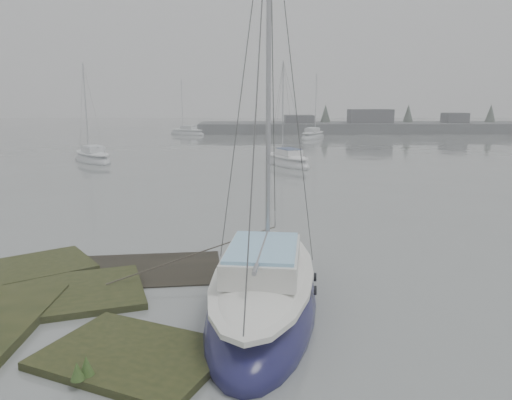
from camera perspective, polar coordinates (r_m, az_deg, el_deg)
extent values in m
plane|color=slate|center=(40.09, -4.95, 4.39)|extent=(160.00, 160.00, 0.00)
cube|color=#4C4F51|center=(75.45, 17.14, 7.85)|extent=(60.00, 8.00, 1.60)
cube|color=#424247|center=(71.12, 4.94, 8.76)|extent=(4.00, 3.00, 2.20)
cube|color=#424247|center=(72.79, 12.90, 8.90)|extent=(6.00, 3.00, 3.00)
cube|color=#424247|center=(76.53, 21.74, 8.31)|extent=(3.00, 3.00, 2.50)
cone|color=#384238|center=(73.57, 7.93, 9.42)|extent=(2.00, 2.00, 3.50)
cone|color=#384238|center=(76.32, 16.99, 9.11)|extent=(2.00, 2.00, 3.50)
cone|color=#384238|center=(80.78, 25.21, 8.63)|extent=(2.00, 2.00, 3.50)
ellipsoid|color=#16153E|center=(12.60, 0.90, -11.70)|extent=(3.55, 8.09, 1.90)
ellipsoid|color=silver|center=(12.32, 0.92, -8.46)|extent=(2.91, 7.03, 0.54)
cube|color=silver|center=(11.85, 0.77, -6.89)|extent=(2.01, 2.88, 0.56)
cube|color=#87BBDE|center=(11.75, 0.77, -5.44)|extent=(1.87, 2.64, 0.09)
cylinder|color=#939399|center=(12.57, 1.45, 14.53)|extent=(0.12, 0.12, 8.94)
cylinder|color=#939399|center=(11.54, 0.66, -5.77)|extent=(0.50, 3.12, 0.10)
ellipsoid|color=silver|center=(37.98, 3.56, 4.15)|extent=(4.22, 6.15, 1.43)
ellipsoid|color=white|center=(37.90, 3.57, 5.01)|extent=(3.55, 5.30, 0.40)
cube|color=white|center=(37.64, 3.77, 5.50)|extent=(1.99, 2.36, 0.42)
cube|color=navy|center=(37.62, 3.77, 5.85)|extent=(1.84, 2.17, 0.07)
cylinder|color=#939399|center=(38.31, 3.09, 10.57)|extent=(0.09, 0.09, 6.72)
cylinder|color=#939399|center=(37.47, 3.90, 5.83)|extent=(1.05, 2.17, 0.08)
ellipsoid|color=#A2A6AB|center=(41.99, -18.17, 4.32)|extent=(5.08, 5.87, 1.43)
ellipsoid|color=silver|center=(41.92, -18.22, 5.10)|extent=(4.31, 5.03, 0.40)
cube|color=silver|center=(41.65, -18.13, 5.55)|extent=(2.22, 2.37, 0.42)
cube|color=#B1B6BE|center=(41.62, -18.16, 5.87)|extent=(2.05, 2.19, 0.07)
cylinder|color=#939399|center=(42.40, -18.90, 10.09)|extent=(0.09, 0.09, 6.73)
cylinder|color=#939399|center=(41.47, -18.08, 5.86)|extent=(1.47, 1.93, 0.08)
ellipsoid|color=#9EA5A8|center=(62.44, 6.51, 7.11)|extent=(4.53, 6.23, 1.46)
ellipsoid|color=silver|center=(62.39, 6.53, 7.65)|extent=(3.82, 5.36, 0.41)
cube|color=silver|center=(62.13, 6.45, 7.97)|extent=(2.09, 2.42, 0.43)
cube|color=silver|center=(62.11, 6.46, 8.19)|extent=(1.94, 2.23, 0.07)
cylinder|color=#939399|center=(62.96, 6.86, 11.08)|extent=(0.09, 0.09, 6.86)
cylinder|color=#939399|center=(61.95, 6.40, 8.18)|extent=(1.18, 2.16, 0.08)
ellipsoid|color=#B2B6BC|center=(68.47, -7.89, 7.48)|extent=(5.67, 4.55, 1.35)
ellipsoid|color=white|center=(68.43, -7.90, 7.94)|extent=(4.87, 3.85, 0.38)
cube|color=white|center=(68.26, -7.76, 8.21)|extent=(2.25, 2.04, 0.40)
cube|color=#ABAFB5|center=(68.24, -7.76, 8.40)|extent=(2.07, 1.88, 0.06)
cylinder|color=#939399|center=(68.75, -8.45, 10.82)|extent=(0.09, 0.09, 6.36)
cylinder|color=#939399|center=(68.14, -7.66, 8.40)|extent=(1.91, 1.26, 0.07)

